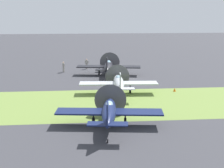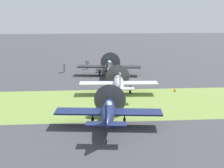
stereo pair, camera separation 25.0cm
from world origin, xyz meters
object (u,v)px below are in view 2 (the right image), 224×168
(ground_crew_mechanic, at_px, (64,67))
(ground_crew_chief, at_px, (87,64))
(airplane_wingman, at_px, (119,83))
(airplane_lead, at_px, (109,66))
(runway_marker_cone, at_px, (175,90))
(airplane_trail, at_px, (108,111))

(ground_crew_mechanic, bearing_deg, ground_crew_chief, 89.66)
(airplane_wingman, distance_m, ground_crew_mechanic, 15.16)
(airplane_lead, height_order, ground_crew_mechanic, airplane_lead)
(ground_crew_chief, distance_m, ground_crew_mechanic, 4.42)
(airplane_lead, bearing_deg, ground_crew_mechanic, 165.09)
(ground_crew_mechanic, distance_m, runway_marker_cone, 19.33)
(airplane_lead, xyz_separation_m, airplane_trail, (-1.35, -20.20, -0.06))
(airplane_wingman, distance_m, runway_marker_cone, 7.18)
(airplane_wingman, xyz_separation_m, airplane_trail, (-1.86, -10.00, -0.01))
(ground_crew_chief, xyz_separation_m, ground_crew_mechanic, (-3.71, -2.41, 0.00))
(airplane_wingman, distance_m, ground_crew_chief, 16.01)
(ground_crew_mechanic, bearing_deg, runway_marker_cone, 15.95)
(airplane_lead, height_order, airplane_trail, airplane_lead)
(airplane_lead, distance_m, ground_crew_chief, 6.33)
(airplane_trail, xyz_separation_m, ground_crew_chief, (-2.01, 25.53, -0.49))
(ground_crew_chief, bearing_deg, ground_crew_mechanic, -155.52)
(airplane_trail, distance_m, ground_crew_chief, 25.62)
(airplane_wingman, height_order, airplane_trail, airplane_wingman)
(airplane_lead, height_order, ground_crew_chief, airplane_lead)
(ground_crew_chief, relative_size, runway_marker_cone, 3.93)
(ground_crew_chief, bearing_deg, airplane_lead, -66.37)
(airplane_wingman, bearing_deg, airplane_lead, 95.79)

